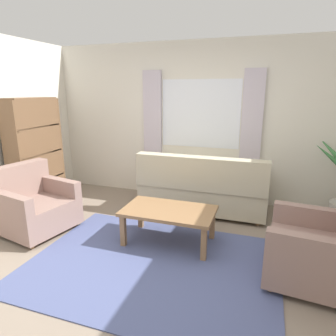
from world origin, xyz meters
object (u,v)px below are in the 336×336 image
armchair_left (34,205)px  armchair_right (319,249)px  coffee_table (169,214)px  bookshelf (40,157)px  couch (203,189)px

armchair_left → armchair_right: same height
coffee_table → armchair_right: bearing=-9.7°
armchair_right → coffee_table: (-1.61, 0.27, 0.03)m
armchair_left → bookshelf: bookshelf is taller
coffee_table → bookshelf: (-2.36, 0.55, 0.42)m
armchair_right → bookshelf: size_ratio=0.54×
coffee_table → bookshelf: bookshelf is taller
coffee_table → couch: bearing=80.3°
couch → bookshelf: (-2.55, -0.54, 0.44)m
couch → armchair_right: size_ratio=2.06×
couch → armchair_left: 2.40m
armchair_right → coffee_table: bearing=-93.6°
coffee_table → armchair_left: bearing=-172.2°
couch → armchair_right: couch is taller
couch → armchair_left: size_ratio=1.92×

